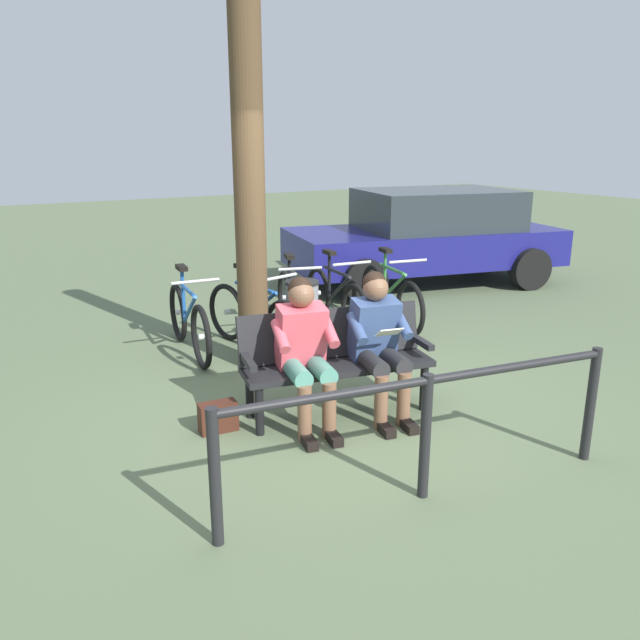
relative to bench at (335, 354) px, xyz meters
The scene contains 14 objects.
ground_plane 0.51m from the bench, 95.50° to the left, with size 40.00×40.00×0.00m, color #566647.
bench is the anchor object (origin of this frame).
person_reading 0.40m from the bench, 141.92° to the left, with size 0.54×0.81×1.20m.
person_companion 0.39m from the bench, 16.16° to the left, with size 0.54×0.81×1.20m.
handbag 1.09m from the bench, ahead, with size 0.30×0.14×0.24m, color #3F1E14.
tree_trunk 1.82m from the bench, 84.51° to the right, with size 0.30×0.30×3.41m, color #4C3823.
litter_bin 1.65m from the bench, 109.12° to the right, with size 0.37×0.37×0.77m.
bicycle_green 2.66m from the bench, 136.71° to the right, with size 0.49×1.66×0.94m.
bicycle_purple 2.41m from the bench, 121.87° to the right, with size 0.48×1.68×0.94m.
bicycle_red 2.18m from the bench, 108.56° to the right, with size 0.61×1.63×0.94m.
bicycle_orange 1.79m from the bench, 92.43° to the right, with size 0.57×1.64×0.94m.
bicycle_blue 2.13m from the bench, 74.15° to the right, with size 0.48×1.68×0.94m.
railing_fence 1.46m from the bench, 81.60° to the left, with size 2.75×0.48×0.85m.
parked_car 5.15m from the bench, 138.12° to the right, with size 4.48×2.68×1.47m.
Camera 1 is at (2.62, 4.16, 2.26)m, focal length 35.23 mm.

